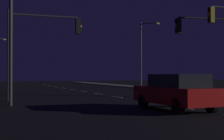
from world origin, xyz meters
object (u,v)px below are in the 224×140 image
Objects in this scene: street_lamp_far_end at (144,48)px; street_lamp_across_street at (7,25)px; car at (176,91)px; traffic_light_far_left at (42,37)px; traffic_light_far_center at (214,38)px.

street_lamp_across_street is (-15.91, -16.34, -0.52)m from street_lamp_far_end.
car is at bearing -37.18° from street_lamp_across_street.
traffic_light_far_left is (-4.42, 7.69, 2.95)m from car.
street_lamp_far_end is at bearing 78.77° from traffic_light_far_center.
street_lamp_far_end is (13.72, 13.66, 0.77)m from traffic_light_far_left.
traffic_light_far_left is at bearing 50.68° from street_lamp_across_street.
traffic_light_far_left is 3.47m from street_lamp_across_street.
street_lamp_far_end reaches higher than traffic_light_far_left.
car is at bearing -113.53° from street_lamp_far_end.
street_lamp_far_end is at bearing 45.76° from street_lamp_across_street.
street_lamp_across_street is (-2.19, -2.67, 0.25)m from traffic_light_far_left.
street_lamp_across_street is (-12.68, -0.08, 0.14)m from traffic_light_far_center.
car is at bearing -140.00° from traffic_light_far_center.
traffic_light_far_center reaches higher than traffic_light_far_left.
street_lamp_far_end reaches higher than car.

